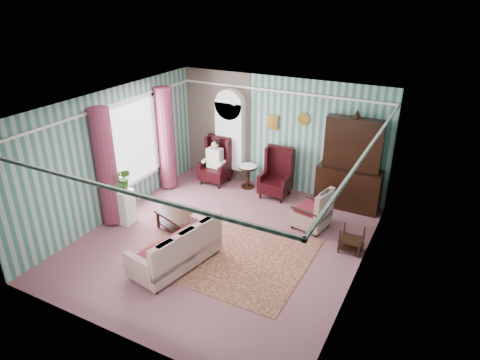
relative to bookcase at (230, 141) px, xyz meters
The scene contains 17 objects.
floor 3.34m from the bookcase, 64.58° to the right, with size 6.00×6.00×0.00m, color #7F4A53.
room_shell 2.90m from the bookcase, 74.62° to the right, with size 5.53×6.02×2.91m.
bookcase is the anchor object (origin of this frame).
dresser_hutch 3.25m from the bookcase, ahead, with size 1.50×0.56×2.36m, color black.
wingback_left 0.68m from the bookcase, 122.66° to the right, with size 0.76×0.80×1.25m, color black.
wingback_right 1.63m from the bookcase, 14.57° to the right, with size 0.76×0.80×1.25m, color black.
seated_woman 0.70m from the bookcase, 122.66° to the right, with size 0.44×0.40×1.18m, color white, non-canonical shape.
round_side_table 1.07m from the bookcase, 20.27° to the right, with size 0.50×0.50×0.60m, color black.
nest_table 4.37m from the bookcase, 26.92° to the right, with size 0.45×0.38×0.54m, color black.
plant_stand 3.39m from the bookcase, 108.49° to the right, with size 0.55×0.35×0.80m, color white.
rug 3.72m from the bookcase, 62.28° to the right, with size 3.20×2.60×0.01m, color #4A2118.
sofa 4.11m from the bookcase, 76.00° to the right, with size 1.81×1.10×1.06m, color beige.
floral_armchair 3.21m from the bookcase, 26.99° to the right, with size 0.78×0.84×0.88m, color beige.
coffee_table 3.08m from the bookcase, 84.13° to the right, with size 0.97×0.53×0.43m, color black.
potted_plant_a 3.42m from the bookcase, 108.48° to the right, with size 0.40×0.34×0.44m, color #2A591B.
potted_plant_b 3.17m from the bookcase, 107.89° to the right, with size 0.25×0.20×0.46m, color #1E4B17.
potted_plant_c 3.30m from the bookcase, 108.95° to the right, with size 0.23×0.23×0.41m, color #245B1C.
Camera 1 is at (3.85, -6.54, 4.92)m, focal length 32.00 mm.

